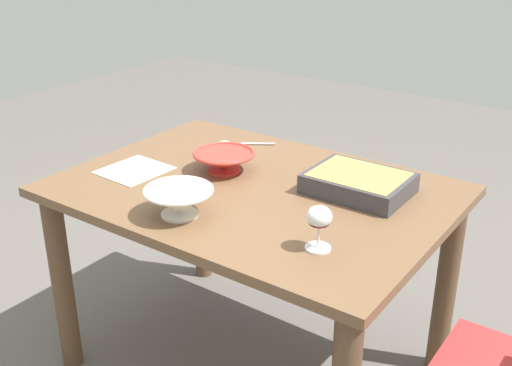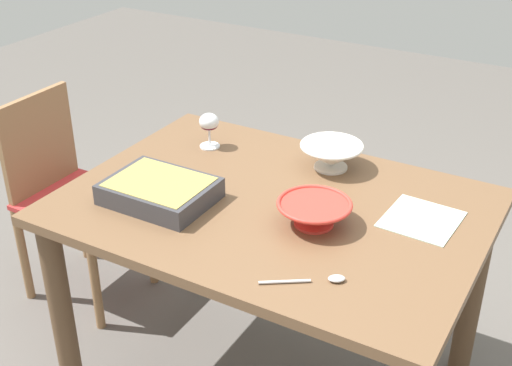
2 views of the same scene
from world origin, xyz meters
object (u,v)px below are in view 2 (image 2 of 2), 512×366
(chair, at_px, (67,190))
(serving_spoon, at_px, (320,279))
(casserole_dish, at_px, (160,190))
(small_bowl, at_px, (314,212))
(napkin, at_px, (421,219))
(wine_glass, at_px, (209,124))
(mixing_bowl, at_px, (331,155))
(dining_table, at_px, (272,237))

(chair, bearing_deg, serving_spoon, 163.17)
(chair, relative_size, casserole_dish, 2.64)
(small_bowl, distance_m, napkin, 0.32)
(wine_glass, relative_size, casserole_dish, 0.40)
(mixing_bowl, height_order, napkin, mixing_bowl)
(serving_spoon, bearing_deg, wine_glass, -37.88)
(chair, relative_size, napkin, 3.83)
(dining_table, bearing_deg, wine_glass, -31.63)
(casserole_dish, relative_size, small_bowl, 1.46)
(mixing_bowl, height_order, serving_spoon, mixing_bowl)
(small_bowl, xyz_separation_m, serving_spoon, (-0.13, 0.24, -0.03))
(mixing_bowl, distance_m, serving_spoon, 0.64)
(chair, distance_m, casserole_dish, 0.79)
(casserole_dish, bearing_deg, mixing_bowl, -128.21)
(chair, xyz_separation_m, wine_glass, (-0.60, -0.14, 0.36))
(serving_spoon, bearing_deg, casserole_dish, -12.46)
(casserole_dish, xyz_separation_m, mixing_bowl, (-0.36, -0.46, 0.01))
(dining_table, distance_m, napkin, 0.46)
(wine_glass, distance_m, serving_spoon, 0.87)
(small_bowl, distance_m, serving_spoon, 0.28)
(dining_table, relative_size, serving_spoon, 6.53)
(casserole_dish, relative_size, mixing_bowl, 1.50)
(dining_table, height_order, chair, chair)
(dining_table, bearing_deg, mixing_bowl, -100.78)
(wine_glass, distance_m, mixing_bowl, 0.45)
(dining_table, xyz_separation_m, napkin, (-0.43, -0.13, 0.13))
(wine_glass, xyz_separation_m, serving_spoon, (-0.68, 0.53, -0.08))
(serving_spoon, relative_size, napkin, 0.89)
(mixing_bowl, relative_size, napkin, 0.97)
(mixing_bowl, bearing_deg, dining_table, 79.22)
(dining_table, distance_m, mixing_bowl, 0.35)
(chair, xyz_separation_m, serving_spoon, (-1.29, 0.39, 0.28))
(casserole_dish, xyz_separation_m, napkin, (-0.73, -0.29, -0.04))
(chair, distance_m, wine_glass, 0.72)
(mixing_bowl, bearing_deg, napkin, 154.84)
(dining_table, xyz_separation_m, casserole_dish, (0.31, 0.16, 0.16))
(wine_glass, bearing_deg, napkin, 172.30)
(casserole_dish, bearing_deg, chair, -20.53)
(small_bowl, bearing_deg, chair, -7.26)
(chair, xyz_separation_m, napkin, (-1.42, -0.03, 0.28))
(chair, distance_m, small_bowl, 1.21)
(small_bowl, bearing_deg, casserole_dish, 13.08)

